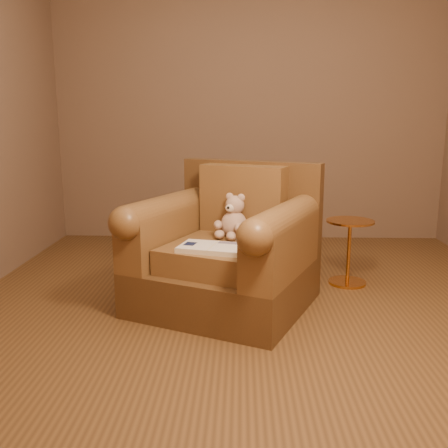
{
  "coord_description": "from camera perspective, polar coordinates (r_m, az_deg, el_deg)",
  "views": [
    {
      "loc": [
        -0.09,
        -3.25,
        1.25
      ],
      "look_at": [
        -0.2,
        -0.08,
        0.58
      ],
      "focal_mm": 40.0,
      "sensor_mm": 36.0,
      "label": 1
    }
  ],
  "objects": [
    {
      "name": "armchair",
      "position": [
        3.38,
        0.37,
        -3.21
      ],
      "size": [
        1.37,
        1.35,
        0.95
      ],
      "rotation": [
        0.0,
        0.0,
        -0.41
      ],
      "color": "#54381C",
      "rests_on": "floor"
    },
    {
      "name": "floor",
      "position": [
        3.48,
        3.32,
        -9.15
      ],
      "size": [
        4.0,
        4.0,
        0.0
      ],
      "primitive_type": "plane",
      "color": "brown",
      "rests_on": "ground"
    },
    {
      "name": "guidebook",
      "position": [
        3.08,
        -1.27,
        -2.76
      ],
      "size": [
        0.46,
        0.34,
        0.03
      ],
      "rotation": [
        0.0,
        0.0,
        -0.25
      ],
      "color": "beige",
      "rests_on": "armchair"
    },
    {
      "name": "side_table",
      "position": [
        3.93,
        14.07,
        -2.89
      ],
      "size": [
        0.36,
        0.36,
        0.5
      ],
      "color": "gold",
      "rests_on": "floor"
    },
    {
      "name": "teddy_bear",
      "position": [
        3.41,
        1.01,
        0.41
      ],
      "size": [
        0.23,
        0.26,
        0.31
      ],
      "rotation": [
        0.0,
        0.0,
        -0.54
      ],
      "color": "tan",
      "rests_on": "armchair"
    },
    {
      "name": "room",
      "position": [
        3.28,
        3.71,
        20.03
      ],
      "size": [
        4.02,
        4.02,
        2.71
      ],
      "color": "brown",
      "rests_on": "ground"
    }
  ]
}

